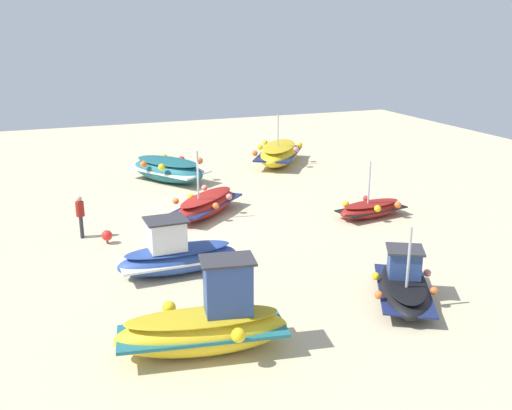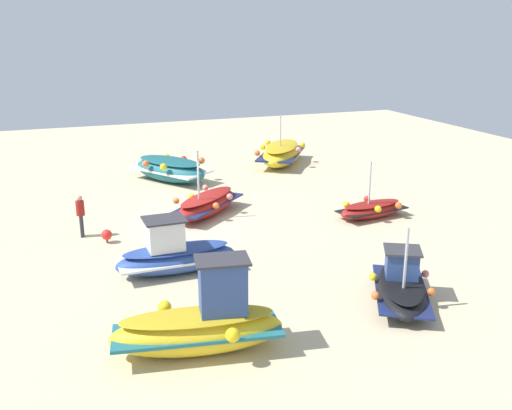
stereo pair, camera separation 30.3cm
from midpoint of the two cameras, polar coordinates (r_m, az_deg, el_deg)
The scene contains 10 objects.
ground_plane at distance 24.64m, azimuth -5.97°, elevation -1.51°, with size 52.54×52.54×0.00m, color beige.
fishing_boat_0 at distance 19.44m, azimuth -7.50°, elevation -4.80°, with size 1.90×4.05×1.92m.
fishing_boat_1 at distance 25.15m, azimuth -4.47°, elevation 0.10°, with size 3.84×3.98×2.96m.
fishing_boat_2 at distance 34.46m, azimuth 2.75°, elevation 5.06°, with size 5.28×4.46×2.98m.
fishing_boat_3 at distance 30.93m, azimuth -8.14°, elevation 3.51°, with size 4.91×4.09×1.28m.
fishing_boat_4 at distance 14.80m, azimuth -4.81°, elevation -11.56°, with size 2.29×4.52×2.49m.
fishing_boat_5 at distance 25.32m, azimuth 11.60°, elevation -0.40°, with size 1.75×3.30×2.47m.
fishing_boat_6 at distance 17.90m, azimuth 14.47°, elevation -7.69°, with size 3.86×2.99×2.53m.
person_walking at distance 23.30m, azimuth -16.41°, elevation -0.76°, with size 0.32×0.32×1.66m.
mooring_buoy_0 at distance 22.58m, azimuth -14.01°, elevation -2.85°, with size 0.40×0.40×0.52m.
Camera 2 is at (-22.72, 5.54, 7.83)m, focal length 40.93 mm.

